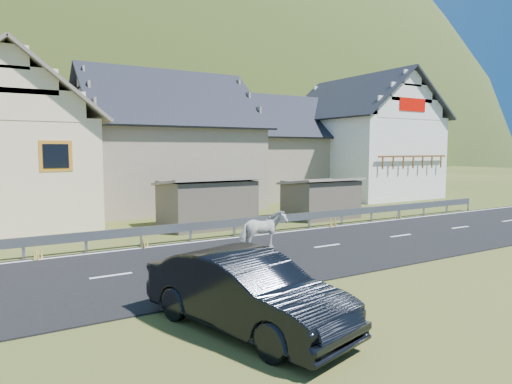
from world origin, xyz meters
TOP-DOWN VIEW (x-y plane):
  - ground at (0.00, 0.00)m, footprint 160.00×160.00m
  - road at (0.00, 0.00)m, footprint 60.00×7.00m
  - lane_markings at (0.00, 0.00)m, footprint 60.00×6.60m
  - guardrail at (-0.00, 3.68)m, footprint 28.10×0.09m
  - shed_left at (-2.00, 6.50)m, footprint 4.30×3.30m
  - shed_right at (4.50, 6.00)m, footprint 3.80×2.90m
  - house_cream at (-10.00, 12.00)m, footprint 7.80×9.80m
  - house_stone_a at (-1.00, 15.00)m, footprint 10.80×9.80m
  - house_stone_b at (9.00, 17.00)m, footprint 9.80×8.80m
  - house_white at (15.00, 14.00)m, footprint 8.80×10.80m
  - mountain at (5.00, 180.00)m, footprint 440.00×280.00m
  - horse at (-2.50, 0.59)m, footprint 0.88×1.74m
  - car at (-6.54, -5.33)m, footprint 2.87×5.06m

SIDE VIEW (x-z plane):
  - mountain at x=5.00m, z-range -150.00..110.00m
  - ground at x=0.00m, z-range 0.00..0.00m
  - road at x=0.00m, z-range 0.00..0.04m
  - lane_markings at x=0.00m, z-range 0.04..0.05m
  - guardrail at x=0.00m, z-range 0.19..0.94m
  - horse at x=-2.50m, z-range 0.04..1.47m
  - car at x=-6.54m, z-range 0.00..1.58m
  - shed_right at x=4.50m, z-range -0.10..2.10m
  - shed_left at x=-2.00m, z-range -0.10..2.30m
  - house_stone_b at x=9.00m, z-range 0.19..8.29m
  - house_cream at x=-10.00m, z-range 0.21..8.51m
  - house_stone_a at x=-1.00m, z-range 0.18..9.08m
  - house_white at x=15.00m, z-range 0.21..9.91m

